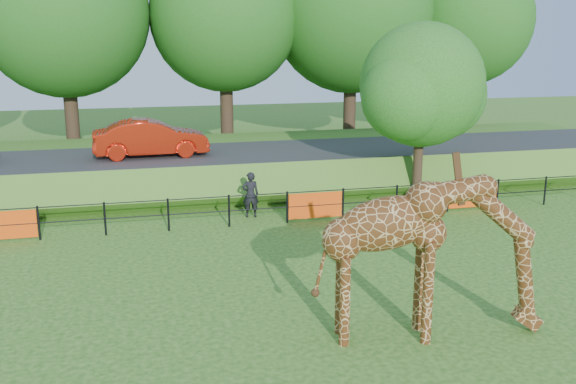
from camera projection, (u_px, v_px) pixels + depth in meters
name	position (u px, v px, depth m)	size (l,w,h in m)	color
ground	(284.00, 331.00, 13.99)	(90.00, 90.00, 0.00)	#275715
giraffe	(432.00, 257.00, 13.38)	(4.97, 0.91, 3.55)	#532B11
perimeter_fence	(229.00, 211.00, 21.40)	(28.07, 0.10, 1.10)	black
embankment	(204.00, 164.00, 28.45)	(40.00, 9.00, 1.30)	#275715
road	(207.00, 155.00, 26.86)	(40.00, 5.00, 0.12)	#2B2B2D
car_red	(151.00, 138.00, 25.99)	(1.60, 4.58, 1.51)	#B2200C
visitor	(251.00, 195.00, 22.48)	(0.59, 0.39, 1.62)	black
tree_east	(423.00, 90.00, 23.77)	(5.40, 4.71, 6.76)	#312116
bg_tree_line	(222.00, 16.00, 33.43)	(37.30, 8.80, 11.82)	#312116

